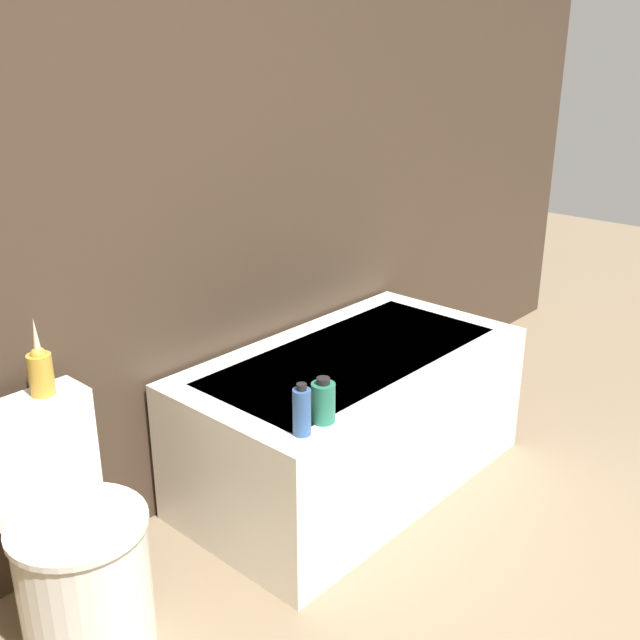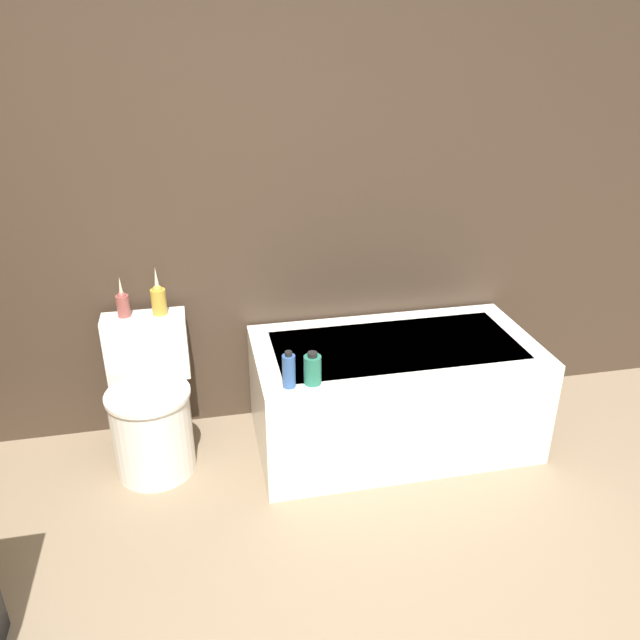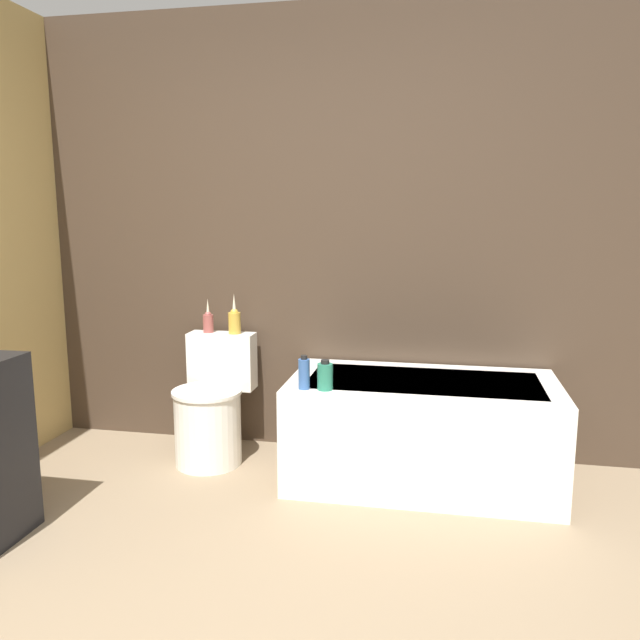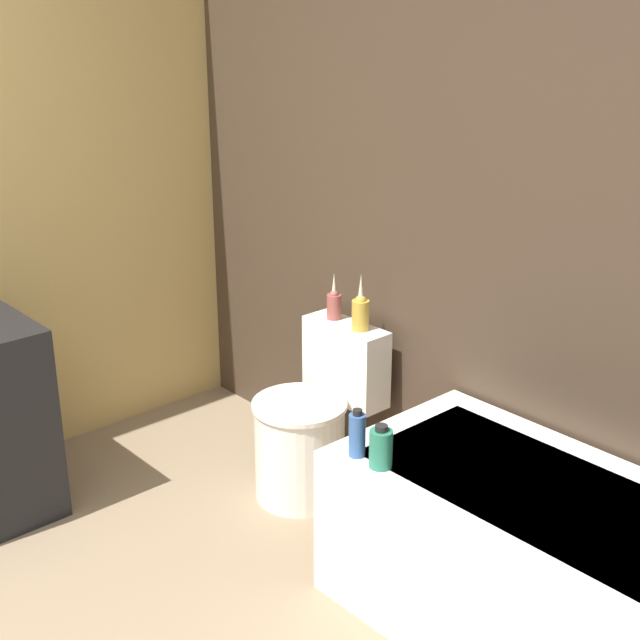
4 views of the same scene
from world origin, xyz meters
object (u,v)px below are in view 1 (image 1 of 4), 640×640
vase_silver (40,369)px  shampoo_bottle_tall (302,411)px  toilet (71,552)px  shampoo_bottle_short (323,402)px  bathtub (352,418)px

vase_silver → shampoo_bottle_tall: size_ratio=1.41×
toilet → shampoo_bottle_short: bearing=-24.5°
toilet → shampoo_bottle_short: 0.87m
bathtub → shampoo_bottle_short: bearing=-150.2°
toilet → vase_silver: vase_silver is taller
bathtub → shampoo_bottle_short: shampoo_bottle_short is taller
vase_silver → bathtub: bearing=-13.1°
vase_silver → shampoo_bottle_short: (0.65, -0.54, -0.17)m
bathtub → toilet: (-1.21, 0.06, 0.02)m
bathtub → shampoo_bottle_tall: shampoo_bottle_tall is taller
bathtub → vase_silver: size_ratio=5.79×
toilet → vase_silver: bearing=67.2°
shampoo_bottle_tall → vase_silver: bearing=135.1°
toilet → vase_silver: size_ratio=2.96×
vase_silver → shampoo_bottle_short: 0.86m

